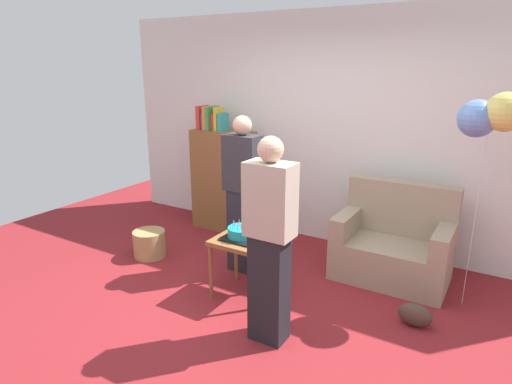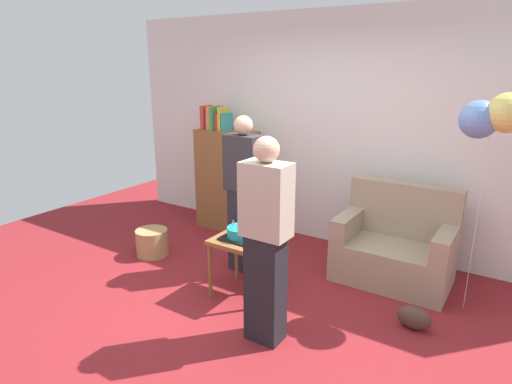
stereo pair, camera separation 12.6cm
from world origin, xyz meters
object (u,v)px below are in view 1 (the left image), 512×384
Objects in this scene: bookshelf at (223,178)px; wicker_basket at (149,244)px; birthday_cake at (242,233)px; person_blowing_candles at (243,194)px; person_holding_cake at (270,242)px; handbag at (415,315)px; couch at (393,246)px; side_table at (242,247)px; balloon_bunch at (491,115)px.

bookshelf is 1.31m from wicker_basket.
person_blowing_candles is (-0.28, 0.45, 0.21)m from birthday_cake.
person_holding_cake is (1.71, -1.81, 0.15)m from bookshelf.
handbag is at bearing 2.78° from wicker_basket.
person_holding_cake is at bearing -141.15° from handbag.
couch is 1.57m from side_table.
couch is 3.44× the size of birthday_cake.
bookshelf is at bearing -51.12° from person_holding_cake.
bookshelf is 0.84× the size of balloon_bunch.
wicker_basket is (-1.92, 0.64, -0.68)m from person_holding_cake.
side_table reaches higher than handbag.
person_holding_cake is 1.44m from handbag.
person_blowing_candles is 1.95m from handbag.
balloon_bunch is at bearing 12.54° from wicker_basket.
side_table is 2.04× the size of handbag.
handbag is (1.80, -0.14, -0.73)m from person_blowing_candles.
person_blowing_candles is at bearing 121.73° from side_table.
birthday_cake is 1.14× the size of handbag.
birthday_cake is (-1.12, -1.09, 0.28)m from couch.
birthday_cake is at bearing -74.74° from side_table.
bookshelf reaches higher than couch.
balloon_bunch is (3.19, 0.71, 1.57)m from wicker_basket.
balloon_bunch is (0.31, 0.57, 1.62)m from handbag.
couch is 3.06× the size of wicker_basket.
side_table is 1.60m from handbag.
person_blowing_candles reaches higher than couch.
bookshelf is at bearing 80.09° from wicker_basket.
balloon_bunch reaches higher than bookshelf.
wicker_basket is at bearing -159.47° from couch.
wicker_basket is (-1.36, 0.16, -0.34)m from side_table.
person_blowing_candles is at bearing -155.12° from couch.
side_table is 0.35× the size of person_blowing_candles.
person_holding_cake is at bearing -109.72° from couch.
person_holding_cake is (0.83, -0.92, 0.00)m from person_blowing_candles.
handbag is (2.88, 0.14, -0.05)m from wicker_basket.
wicker_basket is (-1.09, -0.28, -0.68)m from person_blowing_candles.
couch is 0.69× the size of bookshelf.
wicker_basket is at bearing -99.91° from bookshelf.
person_blowing_candles is 1.00× the size of person_holding_cake.
couch reaches higher than side_table.
person_holding_cake is at bearing -18.34° from wicker_basket.
birthday_cake reaches higher than handbag.
balloon_bunch reaches higher than person_blowing_candles.
bookshelf is at bearing 171.18° from balloon_bunch.
wicker_basket is at bearing 173.16° from side_table.
person_holding_cake is at bearing -46.54° from bookshelf.
bookshelf is 0.98× the size of person_holding_cake.
wicker_basket reaches higher than handbag.
person_holding_cake is at bearing -133.36° from balloon_bunch.
side_table is at bearing -6.84° from wicker_basket.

